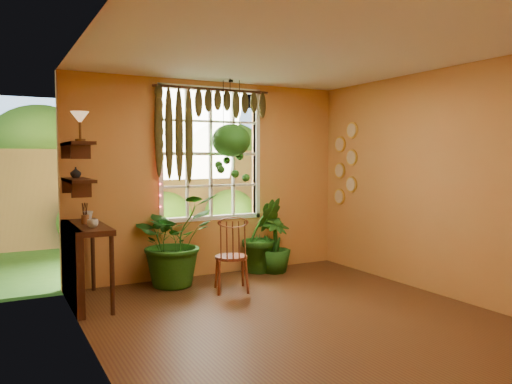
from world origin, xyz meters
TOP-DOWN VIEW (x-y plane):
  - floor at (0.00, 0.00)m, footprint 4.50×4.50m
  - ceiling at (0.00, 0.00)m, footprint 4.50×4.50m
  - wall_back at (0.00, 2.25)m, footprint 4.00×0.00m
  - wall_left at (-2.00, 0.00)m, footprint 0.00×4.50m
  - wall_right at (2.00, 0.00)m, footprint 0.00×4.50m
  - window at (0.00, 2.28)m, footprint 1.52×0.10m
  - valance_vine at (-0.08, 2.16)m, footprint 1.70×0.12m
  - string_lights at (-0.76, 2.19)m, footprint 0.03×0.03m
  - wall_plates at (1.98, 1.79)m, footprint 0.04×0.32m
  - counter_ledge at (-1.91, 1.60)m, footprint 0.40×1.20m
  - shelf_lower at (-1.88, 1.60)m, footprint 0.25×0.90m
  - shelf_upper at (-1.88, 1.60)m, footprint 0.25×0.90m
  - backyard at (0.24, 6.87)m, footprint 14.00×10.00m
  - windsor_chair at (-0.14, 1.30)m, footprint 0.51×0.52m
  - potted_plant_left at (-0.68, 1.91)m, footprint 1.35×1.27m
  - potted_plant_mid at (0.69, 2.03)m, footprint 0.63×0.53m
  - potted_plant_right at (0.84, 1.93)m, footprint 0.60×0.60m
  - hanging_basket at (0.18, 1.98)m, footprint 0.53×0.53m
  - cup_a at (-1.78, 1.31)m, footprint 0.15×0.15m
  - cup_b at (-1.72, 1.96)m, footprint 0.14×0.14m
  - brush_jar at (-1.80, 1.66)m, footprint 0.08×0.08m
  - shelf_vase at (-1.87, 1.79)m, footprint 0.14×0.14m
  - tiffany_lamp at (-1.86, 1.47)m, footprint 0.20×0.20m

SIDE VIEW (x-z plane):
  - floor at x=0.00m, z-range 0.00..0.00m
  - windsor_chair at x=-0.14m, z-range -0.23..0.85m
  - potted_plant_right at x=0.84m, z-range 0.00..0.82m
  - potted_plant_mid at x=0.69m, z-range 0.00..1.07m
  - counter_ledge at x=-1.91m, z-range 0.10..1.00m
  - potted_plant_left at x=-0.68m, z-range 0.00..1.18m
  - cup_a at x=-1.78m, z-range 0.90..0.99m
  - cup_b at x=-1.72m, z-range 0.90..1.01m
  - brush_jar at x=-1.80m, z-range 0.87..1.17m
  - backyard at x=0.24m, z-range -4.72..7.28m
  - wall_back at x=0.00m, z-range -0.65..3.35m
  - wall_left at x=-2.00m, z-range -0.90..3.60m
  - wall_right at x=2.00m, z-range -0.90..3.60m
  - shelf_lower at x=-1.88m, z-range 1.38..1.42m
  - shelf_vase at x=-1.87m, z-range 1.42..1.54m
  - wall_plates at x=1.98m, z-range 1.00..2.10m
  - window at x=0.00m, z-range 0.77..2.63m
  - string_lights at x=-0.76m, z-range 0.98..2.52m
  - shelf_upper at x=-1.88m, z-range 1.78..1.82m
  - hanging_basket at x=0.18m, z-range 1.14..2.55m
  - tiffany_lamp at x=-1.86m, z-range 1.89..2.22m
  - valance_vine at x=-0.08m, z-range 1.73..2.83m
  - ceiling at x=0.00m, z-range 2.70..2.70m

